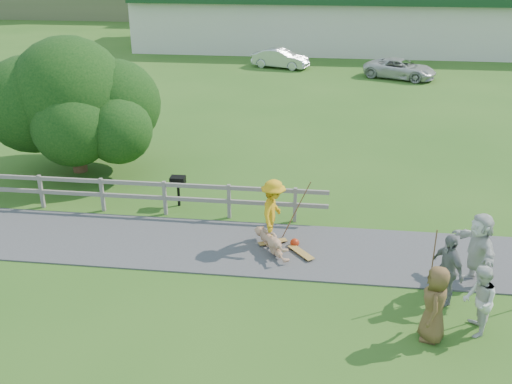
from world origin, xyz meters
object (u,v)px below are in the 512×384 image
at_px(skater_rider, 273,215).
at_px(bbq, 178,191).
at_px(spectator_d, 478,250).
at_px(skater_fallen, 272,242).
at_px(car_white, 400,69).
at_px(spectator_a, 479,301).
at_px(spectator_c, 435,304).
at_px(spectator_b, 447,269).
at_px(car_silver, 280,59).
at_px(tree, 74,118).

bearing_deg(skater_rider, bbq, 63.20).
xyz_separation_m(skater_rider, spectator_d, (5.09, -1.35, 0.04)).
xyz_separation_m(skater_fallen, car_white, (5.68, 22.43, 0.30)).
distance_m(spectator_a, car_white, 25.38).
bearing_deg(spectator_c, skater_rider, -125.24).
height_order(spectator_b, spectator_c, spectator_b).
bearing_deg(spectator_c, car_silver, -159.52).
bearing_deg(spectator_c, tree, -117.24).
bearing_deg(spectator_d, skater_fallen, -115.95).
xyz_separation_m(spectator_c, car_silver, (-5.63, 27.96, -0.24)).
relative_size(spectator_a, car_silver, 0.43).
distance_m(skater_fallen, spectator_c, 4.97).
relative_size(skater_fallen, spectator_a, 1.03).
xyz_separation_m(skater_fallen, spectator_b, (4.21, -1.83, 0.58)).
relative_size(spectator_b, car_white, 0.41).
bearing_deg(car_white, spectator_b, -160.71).
bearing_deg(spectator_a, spectator_d, 173.99).
height_order(skater_fallen, bbq, bbq).
distance_m(skater_rider, skater_fallen, 0.74).
height_order(spectator_b, tree, tree).
xyz_separation_m(skater_fallen, tree, (-7.61, 5.09, 1.70)).
relative_size(spectator_b, spectator_c, 1.03).
relative_size(skater_rider, car_silver, 0.49).
height_order(car_silver, bbq, car_silver).
bearing_deg(spectator_d, car_white, 163.12).
xyz_separation_m(skater_rider, spectator_b, (4.23, -2.24, -0.04)).
height_order(spectator_c, car_white, spectator_c).
height_order(car_white, bbq, car_white).
distance_m(skater_fallen, spectator_b, 4.63).
bearing_deg(spectator_d, spectator_c, -45.93).
bearing_deg(bbq, tree, 149.09).
height_order(car_silver, car_white, car_silver).
bearing_deg(skater_fallen, bbq, 110.69).
bearing_deg(spectator_d, bbq, -128.46).
distance_m(spectator_b, spectator_d, 1.24).
distance_m(car_silver, car_white, 7.93).
relative_size(skater_rider, car_white, 0.43).
distance_m(skater_rider, spectator_b, 4.78).
xyz_separation_m(car_white, bbq, (-8.93, -19.83, -0.10)).
bearing_deg(car_silver, skater_fallen, -158.63).
relative_size(spectator_c, car_silver, 0.46).
height_order(tree, bbq, tree).
height_order(spectator_b, spectator_d, spectator_d).
relative_size(skater_fallen, car_silver, 0.44).
distance_m(skater_rider, spectator_d, 5.27).
distance_m(spectator_a, spectator_c, 1.01).
bearing_deg(spectator_a, tree, -117.98).
xyz_separation_m(car_silver, car_white, (7.59, -2.29, -0.02)).
xyz_separation_m(spectator_c, car_white, (1.96, 25.67, -0.26)).
relative_size(spectator_b, bbq, 1.78).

